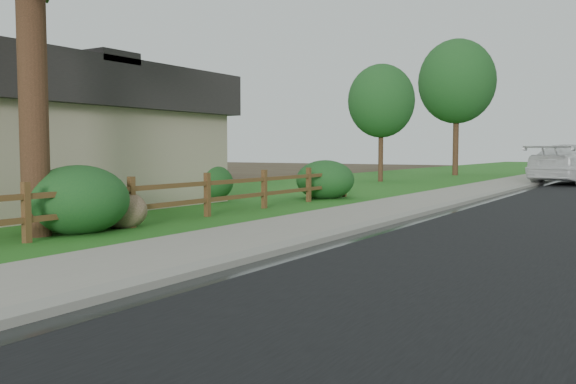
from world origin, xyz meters
The scene contains 13 objects.
ground centered at (0.00, 0.00, 0.00)m, with size 120.00×120.00×0.00m, color #3E2E22.
curb centered at (0.40, 35.00, 0.06)m, with size 0.40×90.00×0.12m, color gray.
wet_gutter centered at (0.75, 35.00, 0.02)m, with size 0.50×90.00×0.00m, color black.
sidewalk centered at (-0.90, 35.00, 0.05)m, with size 2.20×90.00×0.10m, color gray.
grass_strip centered at (-2.80, 35.00, 0.03)m, with size 1.60×90.00×0.06m, color #2A5F1B.
lawn_near centered at (-8.00, 35.00, 0.02)m, with size 9.00×90.00×0.04m, color #2A5F1B.
ranch_fence centered at (-3.60, 6.40, 0.62)m, with size 0.12×16.92×1.10m.
boulder centered at (-3.90, 5.19, 0.41)m, with size 1.22×0.91×0.81m, color brown.
shrub_b centered at (-3.98, 4.19, 0.68)m, with size 1.93×1.93×1.35m, color #1B4C21.
shrub_c centered at (-6.50, 11.03, 0.62)m, with size 1.73×1.73×1.25m, color #1B4C21.
shrub_d centered at (-3.90, 14.00, 0.65)m, with size 1.91×1.91×1.30m, color #1B4C21.
tree_near_left centered at (-6.61, 24.84, 4.06)m, with size 3.33×3.33×5.90m.
tree_mid_left centered at (-5.63, 34.24, 5.84)m, with size 4.73×4.73×8.46m.
Camera 1 is at (5.62, -3.58, 1.65)m, focal length 38.00 mm.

